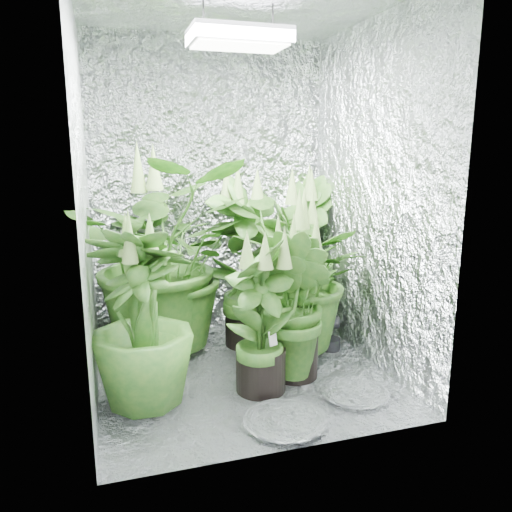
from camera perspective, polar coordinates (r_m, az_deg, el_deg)
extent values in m
plane|color=silver|center=(2.99, -1.69, -13.11)|extent=(1.60, 1.60, 0.00)
cube|color=silver|center=(3.49, -5.29, 7.61)|extent=(1.60, 0.02, 2.00)
cube|color=silver|center=(1.96, 4.32, 3.91)|extent=(1.60, 0.02, 2.00)
cube|color=silver|center=(2.62, -19.02, 5.42)|extent=(0.02, 1.60, 2.00)
cube|color=silver|center=(3.02, 13.07, 6.61)|extent=(0.02, 1.60, 2.00)
cube|color=silver|center=(2.79, -1.98, 27.16)|extent=(1.60, 1.60, 0.01)
cube|color=gray|center=(2.75, -1.96, 23.74)|extent=(0.50, 0.30, 0.08)
cube|color=white|center=(2.75, -1.95, 22.82)|extent=(0.46, 0.26, 0.01)
cylinder|color=black|center=(2.74, -6.03, 26.01)|extent=(0.01, 0.01, 0.13)
cylinder|color=black|center=(2.83, 1.94, 25.61)|extent=(0.01, 0.01, 0.13)
cylinder|color=black|center=(3.28, -10.25, -8.23)|extent=(0.32, 0.32, 0.29)
cylinder|color=#4F2E16|center=(3.24, -10.34, -6.10)|extent=(0.30, 0.30, 0.03)
imported|color=#194916|center=(3.14, -10.59, 0.19)|extent=(1.09, 1.09, 1.20)
cone|color=#5C7C34|center=(3.08, -10.99, 9.91)|extent=(0.10, 0.10, 0.29)
cylinder|color=black|center=(3.34, -1.02, -7.95)|extent=(0.29, 0.29, 0.26)
cylinder|color=#4F2E16|center=(3.30, -1.03, -6.10)|extent=(0.27, 0.27, 0.03)
imported|color=#194916|center=(3.21, -1.05, -0.50)|extent=(0.77, 0.77, 1.08)
cone|color=#5C7C34|center=(3.14, -1.09, 8.08)|extent=(0.09, 0.09, 0.26)
cylinder|color=black|center=(3.66, 4.67, -5.98)|extent=(0.31, 0.31, 0.27)
cylinder|color=#4F2E16|center=(3.63, 4.71, -4.15)|extent=(0.28, 0.28, 0.03)
imported|color=#194916|center=(3.55, 4.79, 0.60)|extent=(0.61, 0.61, 1.06)
cone|color=#5C7C34|center=(3.49, 4.93, 8.14)|extent=(0.10, 0.10, 0.27)
cylinder|color=black|center=(2.65, -12.51, -14.29)|extent=(0.25, 0.25, 0.22)
cylinder|color=#4F2E16|center=(2.61, -12.61, -12.44)|extent=(0.23, 0.23, 0.03)
imported|color=#194916|center=(2.51, -12.90, -6.65)|extent=(0.64, 0.64, 0.91)
cone|color=#5C7C34|center=(2.41, -13.36, 2.46)|extent=(0.08, 0.08, 0.22)
cylinder|color=black|center=(3.21, 4.58, -9.18)|extent=(0.25, 0.25, 0.22)
cylinder|color=#4F2E16|center=(3.17, 4.61, -7.58)|extent=(0.23, 0.23, 0.03)
imported|color=#194916|center=(3.08, 4.70, -2.33)|extent=(1.17, 1.17, 0.96)
cone|color=#5C7C34|center=(3.01, 4.85, 5.56)|extent=(0.08, 0.08, 0.22)
cylinder|color=black|center=(2.74, 0.55, -12.82)|extent=(0.27, 0.27, 0.24)
cylinder|color=#4F2E16|center=(2.70, 0.55, -10.83)|extent=(0.25, 0.25, 0.03)
imported|color=#194916|center=(2.62, 0.56, -6.51)|extent=(0.60, 0.60, 0.82)
cone|color=#5C7C34|center=(2.53, 0.58, 1.04)|extent=(0.09, 0.09, 0.24)
cylinder|color=black|center=(2.91, 4.39, -11.31)|extent=(0.27, 0.27, 0.24)
cylinder|color=#4F2E16|center=(2.87, 4.42, -9.39)|extent=(0.25, 0.25, 0.03)
imported|color=#194916|center=(2.79, 4.50, -5.08)|extent=(0.58, 0.58, 0.84)
cone|color=#5C7C34|center=(2.71, 4.63, 2.30)|extent=(0.09, 0.09, 0.24)
cylinder|color=black|center=(3.32, 8.48, -9.89)|extent=(0.13, 0.13, 0.07)
cylinder|color=black|center=(3.27, 8.56, -7.49)|extent=(0.11, 0.11, 0.09)
cylinder|color=#4C4C51|center=(3.25, 7.61, -7.54)|extent=(0.06, 0.27, 0.28)
torus|color=#4C4C51|center=(3.25, 7.61, -7.54)|extent=(0.06, 0.29, 0.29)
cube|color=white|center=(2.66, 1.93, -9.39)|extent=(0.05, 0.04, 0.08)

